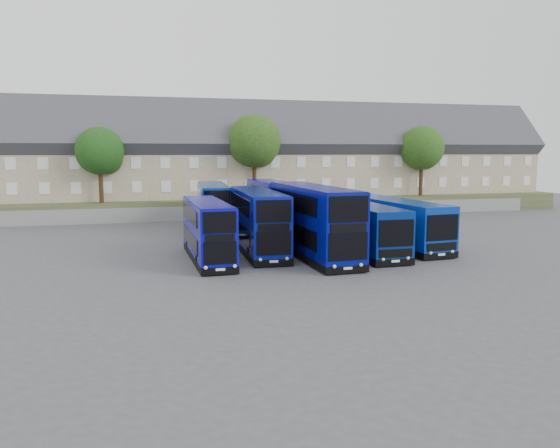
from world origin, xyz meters
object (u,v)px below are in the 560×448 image
at_px(tree_far, 437,147).
at_px(dd_front_left, 208,232).
at_px(tree_mid, 255,143).
at_px(tree_east, 423,150).
at_px(coach_east_a, 357,227).
at_px(tree_west, 101,153).
at_px(dd_front_mid, 258,222).

bearing_deg(tree_far, dd_front_left, -139.30).
distance_m(tree_mid, tree_east, 20.02).
bearing_deg(tree_mid, coach_east_a, -82.67).
height_order(tree_west, tree_east, tree_east).
xyz_separation_m(coach_east_a, tree_mid, (-2.81, 21.88, 6.36)).
relative_size(dd_front_left, tree_mid, 1.08).
distance_m(coach_east_a, tree_far, 37.14).
xyz_separation_m(coach_east_a, tree_east, (17.18, 21.38, 5.68)).
distance_m(coach_east_a, tree_west, 28.98).
relative_size(dd_front_mid, tree_mid, 1.21).
relative_size(coach_east_a, tree_far, 1.47).
height_order(tree_mid, tree_east, tree_mid).
distance_m(dd_front_left, tree_east, 36.49).
height_order(dd_front_left, tree_mid, tree_mid).
distance_m(tree_west, tree_mid, 16.04).
bearing_deg(tree_west, dd_front_left, -70.92).
height_order(tree_mid, tree_far, tree_mid).
bearing_deg(tree_mid, tree_east, -1.43).
relative_size(dd_front_left, tree_west, 1.29).
relative_size(tree_mid, tree_far, 1.06).
relative_size(tree_west, tree_mid, 0.83).
bearing_deg(coach_east_a, dd_front_mid, 172.42).
height_order(coach_east_a, tree_east, tree_east).
xyz_separation_m(dd_front_mid, tree_east, (24.37, 20.39, 5.23)).
relative_size(dd_front_left, coach_east_a, 0.78).
distance_m(dd_front_mid, tree_mid, 22.15).
bearing_deg(coach_east_a, tree_mid, 97.55).
relative_size(tree_west, tree_far, 0.88).
bearing_deg(dd_front_mid, dd_front_left, -149.65).
bearing_deg(coach_east_a, tree_west, 131.57).
bearing_deg(dd_front_left, coach_east_a, 4.68).
xyz_separation_m(tree_west, tree_far, (42.00, 7.00, 0.68)).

